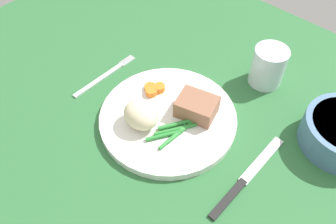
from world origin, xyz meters
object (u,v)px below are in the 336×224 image
object	(u,v)px
meat_portion	(197,107)
fork	(105,76)
knife	(246,178)
water_glass	(268,68)
dinner_plate	(168,118)

from	to	relation	value
meat_portion	fork	xyz separation A→B (cm)	(-21.81, -4.38, -3.19)
meat_portion	knife	size ratio (longest dim) A/B	0.35
water_glass	knife	bearing A→B (deg)	-64.55
meat_portion	fork	world-z (taller)	meat_portion
dinner_plate	fork	bearing A→B (deg)	-179.19
fork	water_glass	world-z (taller)	water_glass
meat_portion	knife	xyz separation A→B (cm)	(14.78, -4.41, -3.19)
fork	water_glass	distance (cm)	34.34
knife	water_glass	xyz separation A→B (cm)	(-10.54, 22.14, 3.43)
fork	knife	bearing A→B (deg)	-3.77
dinner_plate	water_glass	xyz separation A→B (cm)	(7.78, 21.85, 2.83)
dinner_plate	meat_portion	bearing A→B (deg)	49.40
knife	dinner_plate	bearing A→B (deg)	-178.03
dinner_plate	meat_portion	size ratio (longest dim) A/B	3.61
dinner_plate	knife	world-z (taller)	dinner_plate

